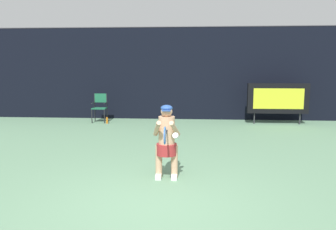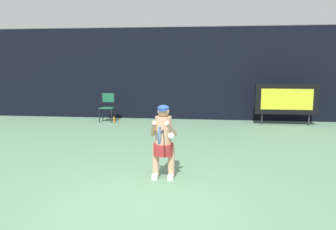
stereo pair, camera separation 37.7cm
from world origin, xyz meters
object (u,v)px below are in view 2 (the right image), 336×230
(umpire_chair, at_px, (107,106))
(scoreboard, at_px, (286,99))
(water_bottle, at_px, (114,120))
(tennis_racket, at_px, (160,135))
(tennis_player, at_px, (163,139))

(umpire_chair, bearing_deg, scoreboard, 0.22)
(water_bottle, xyz_separation_m, tennis_racket, (2.70, -6.49, 0.84))
(tennis_player, bearing_deg, tennis_racket, -88.31)
(tennis_player, xyz_separation_m, tennis_racket, (0.02, -0.58, 0.20))
(umpire_chair, xyz_separation_m, tennis_racket, (3.05, -6.83, 0.35))
(water_bottle, relative_size, tennis_racket, 0.44)
(water_bottle, height_order, tennis_player, tennis_player)
(scoreboard, distance_m, tennis_racket, 7.74)
(tennis_player, distance_m, tennis_racket, 0.62)
(umpire_chair, height_order, water_bottle, umpire_chair)
(umpire_chair, bearing_deg, water_bottle, -43.77)
(umpire_chair, relative_size, tennis_player, 0.76)
(water_bottle, bearing_deg, tennis_player, -65.61)
(scoreboard, xyz_separation_m, tennis_racket, (-3.59, -6.86, 0.02))
(umpire_chair, bearing_deg, tennis_player, -64.11)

